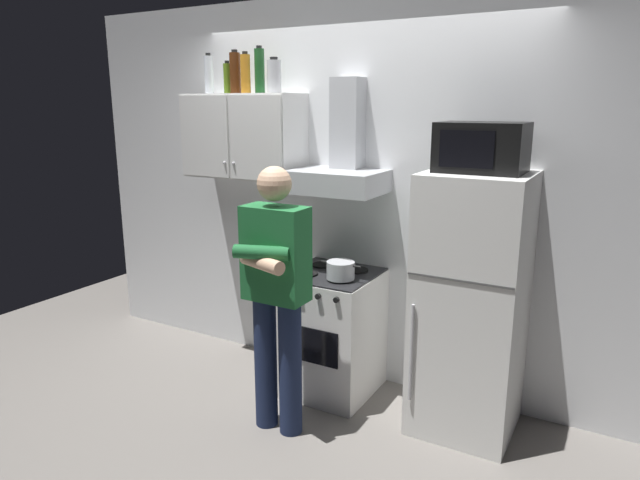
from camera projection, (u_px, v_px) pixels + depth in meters
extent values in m
plane|color=slate|center=(320.00, 406.00, 3.79)|extent=(7.00, 7.00, 0.00)
cube|color=white|center=(361.00, 195.00, 3.98)|extent=(4.80, 0.10, 2.70)
cube|color=silver|center=(244.00, 136.00, 4.10)|extent=(0.90, 0.34, 0.60)
cube|color=silver|center=(204.00, 136.00, 4.06)|extent=(0.43, 0.01, 0.58)
cube|color=silver|center=(255.00, 138.00, 3.84)|extent=(0.43, 0.01, 0.58)
sphere|color=#B2B2B7|center=(224.00, 163.00, 4.00)|extent=(0.02, 0.02, 0.02)
sphere|color=#B2B2B7|center=(233.00, 163.00, 3.96)|extent=(0.02, 0.02, 0.02)
cube|color=white|center=(331.00, 333.00, 3.92)|extent=(0.60, 0.60, 0.85)
cube|color=black|center=(332.00, 274.00, 3.82)|extent=(0.59, 0.59, 0.01)
cube|color=black|center=(309.00, 345.00, 3.66)|extent=(0.42, 0.01, 0.24)
cylinder|color=black|center=(306.00, 274.00, 3.78)|extent=(0.16, 0.16, 0.01)
cylinder|color=black|center=(340.00, 279.00, 3.65)|extent=(0.16, 0.16, 0.01)
cylinder|color=black|center=(323.00, 265.00, 3.98)|extent=(0.16, 0.16, 0.01)
cylinder|color=black|center=(356.00, 270.00, 3.86)|extent=(0.16, 0.16, 0.01)
cylinder|color=black|center=(282.00, 290.00, 3.66)|extent=(0.04, 0.02, 0.04)
cylinder|color=black|center=(299.00, 293.00, 3.60)|extent=(0.04, 0.02, 0.04)
cylinder|color=black|center=(318.00, 296.00, 3.54)|extent=(0.04, 0.02, 0.04)
cylinder|color=black|center=(336.00, 300.00, 3.47)|extent=(0.04, 0.02, 0.04)
cube|color=#B7BABF|center=(338.00, 182.00, 3.74)|extent=(0.60, 0.44, 0.15)
cube|color=#B7BABF|center=(348.00, 123.00, 3.77)|extent=(0.20, 0.16, 0.60)
cube|color=white|center=(471.00, 305.00, 3.38)|extent=(0.60, 0.60, 1.60)
cube|color=#4C4C4C|center=(459.00, 281.00, 3.07)|extent=(0.59, 0.01, 0.01)
cylinder|color=silver|center=(411.00, 353.00, 3.29)|extent=(0.02, 0.02, 0.60)
cube|color=black|center=(482.00, 147.00, 3.18)|extent=(0.48, 0.36, 0.28)
cube|color=black|center=(466.00, 149.00, 3.04)|extent=(0.30, 0.01, 0.20)
cylinder|color=#192342|center=(266.00, 362.00, 3.48)|extent=(0.14, 0.14, 0.85)
cylinder|color=#192342|center=(290.00, 368.00, 3.39)|extent=(0.14, 0.14, 0.85)
cube|color=#1E6633|center=(276.00, 254.00, 3.27)|extent=(0.38, 0.20, 0.56)
cylinder|color=#1E6633|center=(262.00, 253.00, 3.14)|extent=(0.33, 0.17, 0.08)
cylinder|color=#DBAD89|center=(262.00, 263.00, 3.16)|extent=(0.33, 0.17, 0.08)
sphere|color=#DBAD89|center=(274.00, 184.00, 3.17)|extent=(0.20, 0.20, 0.20)
cylinder|color=#B7BABF|center=(341.00, 270.00, 3.64)|extent=(0.18, 0.18, 0.11)
cylinder|color=black|center=(325.00, 262.00, 3.68)|extent=(0.05, 0.01, 0.01)
cylinder|color=black|center=(357.00, 267.00, 3.57)|extent=(0.05, 0.01, 0.01)
cylinder|color=#47230F|center=(235.00, 73.00, 3.99)|extent=(0.08, 0.08, 0.28)
cylinder|color=black|center=(234.00, 51.00, 3.96)|extent=(0.04, 0.04, 0.02)
cylinder|color=#B2B5BA|center=(274.00, 77.00, 3.86)|extent=(0.10, 0.10, 0.22)
cylinder|color=black|center=(274.00, 59.00, 3.84)|extent=(0.05, 0.05, 0.02)
cylinder|color=#4C6B19|center=(228.00, 79.00, 4.06)|extent=(0.06, 0.06, 0.21)
cylinder|color=black|center=(227.00, 62.00, 4.03)|extent=(0.03, 0.03, 0.02)
cylinder|color=silver|center=(209.00, 75.00, 4.13)|extent=(0.06, 0.06, 0.27)
cylinder|color=black|center=(208.00, 54.00, 4.10)|extent=(0.04, 0.04, 0.02)
cylinder|color=#19471E|center=(260.00, 71.00, 3.94)|extent=(0.07, 0.07, 0.30)
cylinder|color=black|center=(259.00, 47.00, 3.90)|extent=(0.04, 0.04, 0.02)
cylinder|color=#B7721E|center=(246.00, 74.00, 3.94)|extent=(0.07, 0.07, 0.26)
cylinder|color=black|center=(245.00, 53.00, 3.90)|extent=(0.04, 0.04, 0.02)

